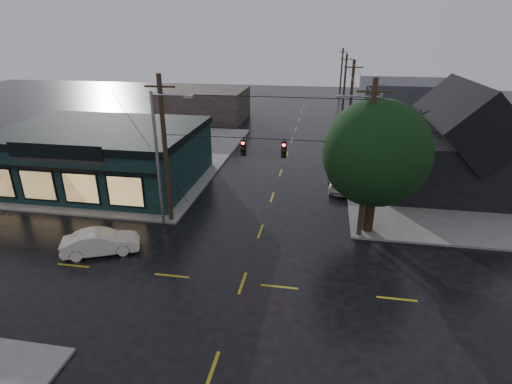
% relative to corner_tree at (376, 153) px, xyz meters
% --- Properties ---
extents(ground_plane, '(160.00, 160.00, 0.00)m').
position_rel_corner_tree_xyz_m(ground_plane, '(-7.09, -7.21, -5.50)').
color(ground_plane, black).
extents(sidewalk_nw, '(28.00, 28.00, 0.15)m').
position_rel_corner_tree_xyz_m(sidewalk_nw, '(-27.09, 12.79, -5.43)').
color(sidewalk_nw, slate).
rests_on(sidewalk_nw, ground).
extents(sidewalk_ne, '(28.00, 28.00, 0.15)m').
position_rel_corner_tree_xyz_m(sidewalk_ne, '(12.91, 12.79, -5.43)').
color(sidewalk_ne, slate).
rests_on(sidewalk_ne, ground).
extents(pizza_shop, '(16.30, 12.34, 4.90)m').
position_rel_corner_tree_xyz_m(pizza_shop, '(-22.09, 5.73, -2.94)').
color(pizza_shop, black).
rests_on(pizza_shop, ground).
extents(ne_building, '(12.60, 11.60, 8.75)m').
position_rel_corner_tree_xyz_m(ne_building, '(7.91, 9.79, -1.03)').
color(ne_building, black).
rests_on(ne_building, ground).
extents(corner_tree, '(6.76, 6.76, 8.75)m').
position_rel_corner_tree_xyz_m(corner_tree, '(0.00, 0.00, 0.00)').
color(corner_tree, black).
rests_on(corner_tree, ground).
extents(utility_pole_nw, '(2.00, 0.32, 10.15)m').
position_rel_corner_tree_xyz_m(utility_pole_nw, '(-13.59, -0.71, -5.50)').
color(utility_pole_nw, black).
rests_on(utility_pole_nw, ground).
extents(utility_pole_ne, '(2.00, 0.32, 10.15)m').
position_rel_corner_tree_xyz_m(utility_pole_ne, '(-0.59, -0.71, -5.50)').
color(utility_pole_ne, black).
rests_on(utility_pole_ne, ground).
extents(utility_pole_far_a, '(2.00, 0.32, 9.65)m').
position_rel_corner_tree_xyz_m(utility_pole_far_a, '(-0.59, 20.79, -5.50)').
color(utility_pole_far_a, black).
rests_on(utility_pole_far_a, ground).
extents(utility_pole_far_b, '(2.00, 0.32, 9.15)m').
position_rel_corner_tree_xyz_m(utility_pole_far_b, '(-0.59, 40.79, -5.50)').
color(utility_pole_far_b, black).
rests_on(utility_pole_far_b, ground).
extents(utility_pole_far_c, '(2.00, 0.32, 9.15)m').
position_rel_corner_tree_xyz_m(utility_pole_far_c, '(-0.59, 60.79, -5.50)').
color(utility_pole_far_c, black).
rests_on(utility_pole_far_c, ground).
extents(span_signal_assembly, '(13.00, 0.48, 1.23)m').
position_rel_corner_tree_xyz_m(span_signal_assembly, '(-7.00, -0.71, 0.20)').
color(span_signal_assembly, black).
rests_on(span_signal_assembly, ground).
extents(streetlight_nw, '(5.40, 0.30, 9.15)m').
position_rel_corner_tree_xyz_m(streetlight_nw, '(-13.89, -1.41, -5.50)').
color(streetlight_nw, gray).
rests_on(streetlight_nw, ground).
extents(streetlight_ne, '(5.40, 0.30, 9.15)m').
position_rel_corner_tree_xyz_m(streetlight_ne, '(-0.09, -0.01, -5.50)').
color(streetlight_ne, gray).
rests_on(streetlight_ne, ground).
extents(bg_building_west, '(12.00, 10.00, 4.40)m').
position_rel_corner_tree_xyz_m(bg_building_west, '(-21.09, 32.79, -3.30)').
color(bg_building_west, '#2E2522').
rests_on(bg_building_west, ground).
extents(bg_building_east, '(14.00, 12.00, 5.60)m').
position_rel_corner_tree_xyz_m(bg_building_east, '(8.91, 37.79, -2.70)').
color(bg_building_east, '#2D2C32').
rests_on(bg_building_east, ground).
extents(sedan_cream, '(4.71, 3.24, 1.47)m').
position_rel_corner_tree_xyz_m(sedan_cream, '(-16.17, -5.61, -4.77)').
color(sedan_cream, white).
rests_on(sedan_cream, ground).
extents(suv_silver, '(2.34, 4.82, 1.32)m').
position_rel_corner_tree_xyz_m(suv_silver, '(-1.51, 7.58, -4.84)').
color(suv_silver, '#B7B3A9').
rests_on(suv_silver, ground).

